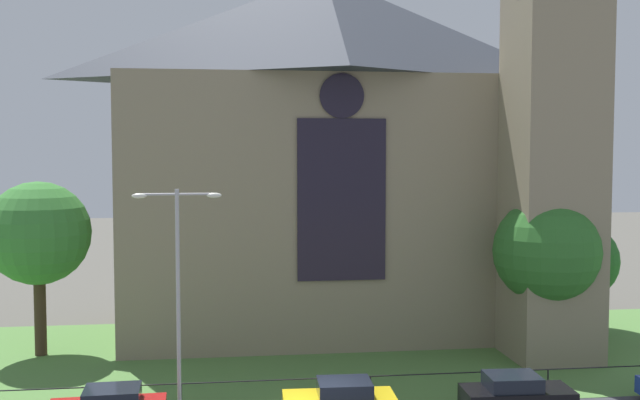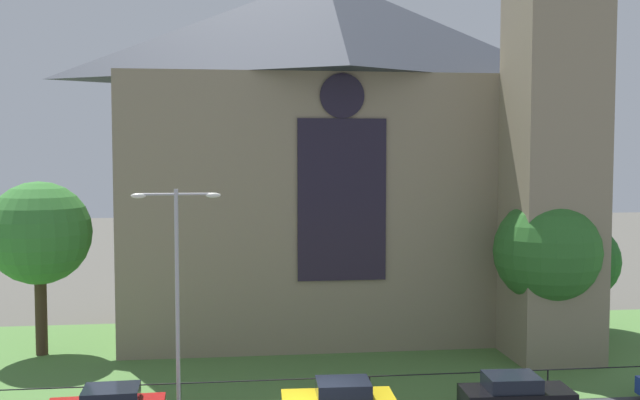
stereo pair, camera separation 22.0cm
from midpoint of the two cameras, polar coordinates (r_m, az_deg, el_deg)
ground at (r=37.88m, az=-1.56°, el=-11.72°), size 160.00×160.00×0.00m
grass_verge at (r=35.96m, az=-1.25°, el=-12.55°), size 120.00×20.00×0.01m
church_building at (r=42.24m, az=1.77°, el=3.97°), size 23.20×16.20×26.00m
iron_railing at (r=30.78m, az=4.01°, el=-13.51°), size 29.90×0.07×1.13m
tree_left_far at (r=39.29m, az=-20.47°, el=-2.42°), size 5.09×5.09×8.63m
tree_right_near at (r=37.30m, az=17.11°, el=-3.80°), size 5.11×5.11×7.90m
tree_right_far at (r=44.67m, az=19.34°, el=-4.44°), size 4.42×4.42×6.15m
streetlamp_near at (r=29.18m, az=-10.63°, el=-5.43°), size 3.37×0.26×8.66m
parked_car_black at (r=30.68m, az=14.87°, el=-14.12°), size 4.27×2.16×1.51m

